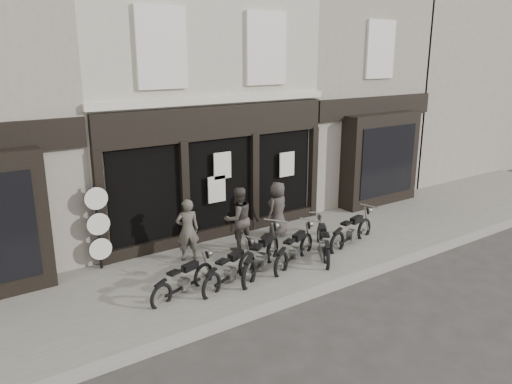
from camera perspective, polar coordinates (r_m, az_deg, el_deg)
ground_plane at (r=12.48m, az=3.11°, el=-9.42°), size 90.00×90.00×0.00m
pavement at (r=13.11m, az=0.67°, el=-7.84°), size 30.00×4.20×0.12m
kerb at (r=11.59m, az=7.00°, el=-11.21°), size 30.00×0.25×0.13m
central_building at (r=16.45m, az=-9.80°, el=11.19°), size 7.30×6.22×8.34m
neighbour_right at (r=19.96m, az=7.31°, el=11.89°), size 5.60×6.73×8.34m
filler_right at (r=26.19m, az=20.80°, el=11.99°), size 11.00×6.00×8.20m
motorcycle_0 at (r=11.33m, az=-8.22°, el=-10.23°), size 1.85×0.86×0.92m
motorcycle_1 at (r=11.68m, az=-2.93°, el=-9.12°), size 1.93×1.05×0.98m
motorcycle_2 at (r=12.25m, az=0.66°, el=-7.61°), size 2.08×1.55×1.13m
motorcycle_3 at (r=12.78m, az=4.43°, el=-6.84°), size 1.99×1.17×1.02m
motorcycle_4 at (r=13.35m, az=7.66°, el=-5.95°), size 1.44×1.85×1.02m
motorcycle_5 at (r=14.23m, az=10.88°, el=-4.70°), size 2.11×0.83×1.03m
man_left at (r=12.85m, az=-7.83°, el=-4.30°), size 0.67×0.53×1.62m
man_centre at (r=13.42m, az=-2.05°, el=-3.06°), size 0.87×0.69×1.73m
man_right at (r=14.43m, az=2.47°, el=-1.97°), size 0.91×0.73×1.61m
advert_sign_post at (r=12.73m, az=-17.53°, el=-4.25°), size 0.56×0.36×2.28m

